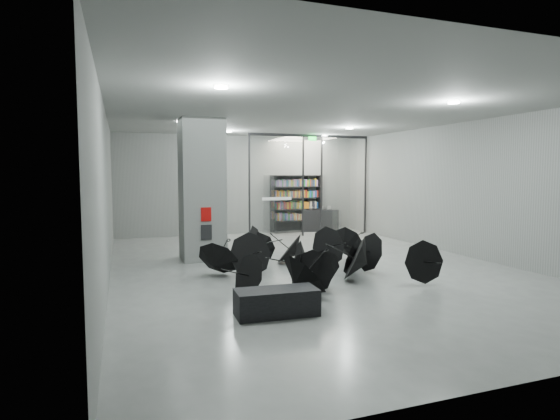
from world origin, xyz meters
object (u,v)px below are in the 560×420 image
object	(u,v)px
bench	(277,302)
umbrella_cluster	(309,264)
column	(202,190)
shop_counter	(319,220)
bookshelf	(296,204)

from	to	relation	value
bench	umbrella_cluster	distance (m)	3.01
bench	column	bearing A→B (deg)	96.24
bench	shop_counter	size ratio (longest dim) A/B	0.93
column	bookshelf	xyz separation A→B (m)	(4.82, 4.75, -0.80)
shop_counter	bookshelf	bearing A→B (deg)	-175.49
bookshelf	shop_counter	size ratio (longest dim) A/B	1.55
umbrella_cluster	bench	bearing A→B (deg)	-124.07
bookshelf	umbrella_cluster	size ratio (longest dim) A/B	0.44
bench	bookshelf	size ratio (longest dim) A/B	0.60
bookshelf	umbrella_cluster	bearing A→B (deg)	-116.22
bench	bookshelf	world-z (taller)	bookshelf
bookshelf	column	bearing A→B (deg)	-141.87
umbrella_cluster	bookshelf	bearing A→B (deg)	70.26
bench	shop_counter	distance (m)	11.68
column	bookshelf	size ratio (longest dim) A/B	1.66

